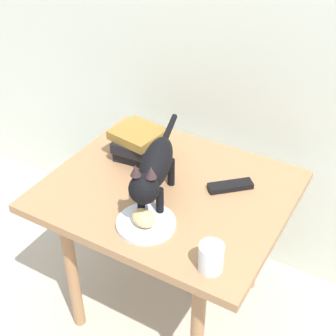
# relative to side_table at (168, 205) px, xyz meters

# --- Properties ---
(ground_plane) EXTENTS (6.00, 6.00, 0.00)m
(ground_plane) POSITION_rel_side_table_xyz_m (0.00, 0.00, -0.51)
(ground_plane) COLOR #B2A899
(side_table) EXTENTS (0.79, 0.67, 0.59)m
(side_table) POSITION_rel_side_table_xyz_m (0.00, 0.00, 0.00)
(side_table) COLOR #9E724C
(side_table) RESTS_ON ground
(plate) EXTENTS (0.18, 0.18, 0.01)m
(plate) POSITION_rel_side_table_xyz_m (0.04, -0.19, 0.09)
(plate) COLOR silver
(plate) RESTS_ON side_table
(bread_roll) EXTENTS (0.09, 0.08, 0.05)m
(bread_roll) POSITION_rel_side_table_xyz_m (0.04, -0.21, 0.12)
(bread_roll) COLOR #E0BC7A
(bread_roll) RESTS_ON plate
(cat) EXTENTS (0.19, 0.46, 0.23)m
(cat) POSITION_rel_side_table_xyz_m (0.00, -0.09, 0.21)
(cat) COLOR black
(cat) RESTS_ON side_table
(book_stack) EXTENTS (0.18, 0.18, 0.11)m
(book_stack) POSITION_rel_side_table_xyz_m (-0.18, 0.11, 0.14)
(book_stack) COLOR black
(book_stack) RESTS_ON side_table
(candle_jar) EXTENTS (0.07, 0.07, 0.08)m
(candle_jar) POSITION_rel_side_table_xyz_m (0.28, -0.25, 0.12)
(candle_jar) COLOR silver
(candle_jar) RESTS_ON side_table
(tv_remote) EXTENTS (0.14, 0.13, 0.02)m
(tv_remote) POSITION_rel_side_table_xyz_m (0.18, 0.10, 0.09)
(tv_remote) COLOR black
(tv_remote) RESTS_ON side_table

